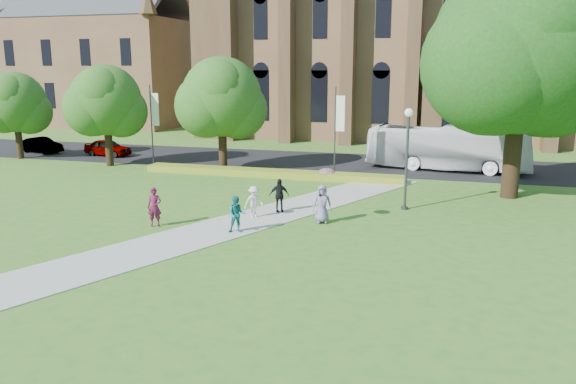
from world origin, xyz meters
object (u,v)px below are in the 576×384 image
(streetlamp, at_px, (407,147))
(tour_coach, at_px, (448,148))
(car_0, at_px, (108,148))
(car_1, at_px, (41,145))
(pedestrian_0, at_px, (154,207))
(large_tree, at_px, (522,46))

(streetlamp, distance_m, tour_coach, 12.79)
(car_0, distance_m, car_1, 6.52)
(car_0, height_order, pedestrian_0, pedestrian_0)
(car_1, xyz_separation_m, pedestrian_0, (21.03, -18.06, 0.26))
(streetlamp, distance_m, car_1, 34.04)
(large_tree, height_order, car_1, large_tree)
(car_1, height_order, pedestrian_0, pedestrian_0)
(car_1, bearing_deg, car_0, -76.90)
(large_tree, xyz_separation_m, car_0, (-30.90, 7.14, -7.66))
(streetlamp, height_order, car_1, streetlamp)
(car_0, xyz_separation_m, car_1, (-6.52, -0.10, -0.03))
(streetlamp, relative_size, pedestrian_0, 2.91)
(large_tree, height_order, tour_coach, large_tree)
(tour_coach, height_order, car_0, tour_coach)
(pedestrian_0, bearing_deg, tour_coach, 40.66)
(streetlamp, height_order, tour_coach, streetlamp)
(car_0, bearing_deg, car_1, 97.13)
(streetlamp, xyz_separation_m, pedestrian_0, (-10.88, -6.53, -2.36))
(streetlamp, distance_m, car_0, 28.06)
(streetlamp, distance_m, large_tree, 8.73)
(car_0, relative_size, car_1, 1.01)
(streetlamp, distance_m, pedestrian_0, 12.91)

